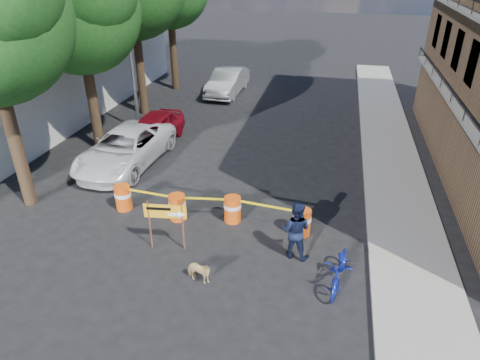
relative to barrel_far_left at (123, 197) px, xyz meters
The scene contains 16 objects.
ground 4.10m from the barrel_far_left, 35.67° to the right, with size 120.00×120.00×0.00m, color black.
sidewalk_east 10.18m from the barrel_far_left, 20.86° to the left, with size 2.40×40.00×0.15m, color gray.
white_building 12.59m from the barrel_far_left, 141.80° to the left, with size 8.00×22.00×6.00m, color silver.
tree_mid_a 7.99m from the barrel_far_left, 126.53° to the left, with size 5.25×5.00×8.68m.
streetlamp 8.54m from the barrel_far_left, 110.23° to the left, with size 1.25×0.18×8.00m.
barrel_far_left is the anchor object (origin of this frame).
barrel_mid_left 2.07m from the barrel_far_left, ahead, with size 0.58×0.58×0.90m.
barrel_mid_right 3.91m from the barrel_far_left, ahead, with size 0.58×0.58×0.90m.
barrel_far_right 6.24m from the barrel_far_left, ahead, with size 0.58×0.58×0.90m.
detour_sign 3.15m from the barrel_far_left, 35.77° to the right, with size 1.27×0.27×1.64m.
pedestrian 6.29m from the barrel_far_left, 12.17° to the right, with size 0.89×0.70×1.84m, color black.
bicycle 7.83m from the barrel_far_left, 17.13° to the right, with size 0.70×1.05×2.00m, color #1626B6.
dog 4.82m from the barrel_far_left, 39.40° to the right, with size 0.37×0.81×0.68m, color #E0C080.
suv_white 3.64m from the barrel_far_left, 114.28° to the left, with size 2.52×5.47×1.52m, color silver.
sedan_red 5.79m from the barrel_far_left, 102.06° to the left, with size 1.72×4.27×1.45m, color maroon.
sedan_silver 14.24m from the barrel_far_left, 89.37° to the left, with size 1.68×4.83×1.59m, color #A5A7AC.
Camera 1 is at (3.51, -9.27, 8.02)m, focal length 32.00 mm.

